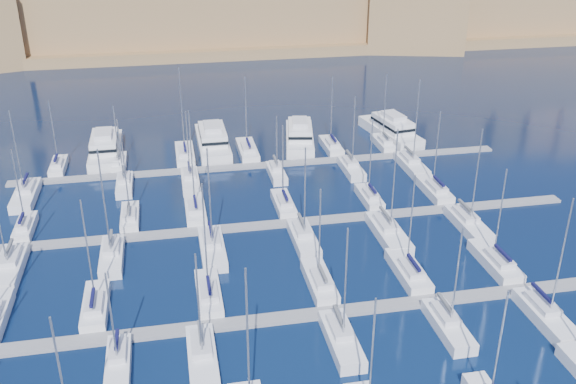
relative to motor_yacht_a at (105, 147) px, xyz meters
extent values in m
plane|color=black|center=(26.97, -41.88, -1.73)|extent=(600.00, 600.00, 0.00)
cube|color=slate|center=(26.97, -53.88, -1.53)|extent=(84.00, 2.00, 0.40)
cube|color=slate|center=(26.97, -31.88, -1.53)|extent=(84.00, 2.00, 0.40)
cube|color=slate|center=(26.97, -9.88, -1.53)|extent=(84.00, 2.00, 0.40)
cylinder|color=#9EA0A8|center=(16.29, -69.19, 7.23)|extent=(0.18, 0.18, 15.07)
cylinder|color=#9EA0A8|center=(26.55, -70.26, 5.50)|extent=(0.18, 0.18, 11.81)
cylinder|color=#9EA0A8|center=(37.91, -70.68, 5.26)|extent=(0.18, 0.18, 11.41)
cube|color=white|center=(1.75, -48.38, -1.20)|extent=(2.70, 9.00, 1.65)
cube|color=silver|center=(1.75, -49.28, -0.03)|extent=(1.89, 4.05, 0.70)
cylinder|color=#9EA0A8|center=(1.75, -47.93, 5.77)|extent=(0.18, 0.18, 12.29)
cube|color=#0E0E3B|center=(1.75, -49.73, 1.02)|extent=(0.35, 3.60, 0.35)
cube|color=white|center=(14.37, -48.34, -1.20)|extent=(2.72, 9.07, 1.65)
cube|color=silver|center=(14.37, -49.25, -0.02)|extent=(1.90, 4.08, 0.70)
cylinder|color=#9EA0A8|center=(14.37, -47.89, 6.17)|extent=(0.18, 0.18, 13.08)
cube|color=#0E0E3B|center=(14.37, -49.70, 1.03)|extent=(0.35, 3.63, 0.35)
cube|color=white|center=(27.50, -48.31, -1.20)|extent=(2.74, 9.12, 1.66)
cube|color=silver|center=(27.50, -49.23, -0.02)|extent=(1.92, 4.11, 0.70)
cylinder|color=#9EA0A8|center=(27.50, -47.86, 5.25)|extent=(0.18, 0.18, 11.24)
cube|color=#595B60|center=(27.50, -49.68, 1.03)|extent=(0.35, 3.65, 0.35)
cube|color=white|center=(38.69, -48.09, -1.19)|extent=(2.87, 9.57, 1.68)
cube|color=silver|center=(38.69, -49.05, 0.00)|extent=(2.01, 4.31, 0.70)
cylinder|color=#9EA0A8|center=(38.69, -47.61, 5.60)|extent=(0.18, 0.18, 11.89)
cube|color=#0E0E3B|center=(38.69, -49.53, 1.05)|extent=(0.35, 3.83, 0.35)
cube|color=white|center=(50.21, -47.98, -1.18)|extent=(2.94, 9.79, 1.69)
cube|color=silver|center=(50.21, -48.96, 0.01)|extent=(2.06, 4.41, 0.70)
cylinder|color=#9EA0A8|center=(50.21, -47.49, 5.49)|extent=(0.18, 0.18, 11.66)
cube|color=#0E0E3B|center=(50.21, -49.45, 1.06)|extent=(0.35, 3.92, 0.35)
cube|color=white|center=(4.68, -58.75, -1.23)|extent=(2.33, 7.76, 1.59)
cube|color=silver|center=(4.68, -57.98, -0.09)|extent=(1.63, 3.49, 0.70)
cylinder|color=#9EA0A8|center=(4.68, -59.14, 4.56)|extent=(0.18, 0.18, 10.00)
cube|color=#0E0E3B|center=(4.68, -57.59, 0.96)|extent=(0.35, 3.10, 0.35)
cube|color=white|center=(12.82, -59.54, -1.19)|extent=(2.80, 9.33, 1.67)
cube|color=silver|center=(12.82, -58.61, -0.01)|extent=(1.96, 4.20, 0.70)
cylinder|color=#9EA0A8|center=(12.82, -60.01, 5.39)|extent=(0.18, 0.18, 11.50)
cube|color=#595B60|center=(12.82, -58.14, 1.04)|extent=(0.35, 3.73, 0.35)
cube|color=white|center=(27.14, -59.50, -1.19)|extent=(2.78, 9.25, 1.66)
cube|color=silver|center=(27.14, -58.58, -0.01)|extent=(1.94, 4.16, 0.70)
cylinder|color=#9EA0A8|center=(27.14, -59.96, 5.97)|extent=(0.18, 0.18, 12.67)
cube|color=#595B60|center=(27.14, -58.11, 1.04)|extent=(0.35, 3.70, 0.35)
cube|color=white|center=(38.94, -59.32, -1.20)|extent=(2.67, 8.89, 1.64)
cube|color=silver|center=(38.94, -58.43, -0.03)|extent=(1.87, 4.00, 0.70)
cylinder|color=#9EA0A8|center=(38.94, -59.76, 5.28)|extent=(0.18, 0.18, 11.32)
cube|color=#595B60|center=(38.94, -57.99, 1.02)|extent=(0.35, 3.55, 0.35)
cube|color=white|center=(50.13, -59.78, -1.18)|extent=(2.94, 9.81, 1.69)
cube|color=silver|center=(50.13, -58.80, 0.01)|extent=(2.06, 4.41, 0.70)
cylinder|color=#9EA0A8|center=(50.13, -60.27, 6.56)|extent=(0.18, 0.18, 13.79)
cube|color=#0E0E3B|center=(50.13, -58.31, 1.06)|extent=(0.35, 3.92, 0.35)
cube|color=white|center=(-9.25, -26.99, -1.23)|extent=(2.33, 7.77, 1.59)
cube|color=silver|center=(-9.25, -27.77, -0.09)|extent=(1.63, 3.49, 0.70)
cylinder|color=#9EA0A8|center=(-9.25, -26.60, 4.92)|extent=(0.18, 0.18, 10.71)
cube|color=#0E0E3B|center=(-9.25, -28.16, 0.96)|extent=(0.35, 3.11, 0.35)
cube|color=white|center=(4.92, -26.71, -1.22)|extent=(2.50, 8.33, 1.62)
cube|color=silver|center=(4.92, -27.54, -0.06)|extent=(1.75, 3.75, 0.70)
cylinder|color=#9EA0A8|center=(4.92, -26.29, 4.88)|extent=(0.18, 0.18, 10.58)
cube|color=#595B60|center=(4.92, -27.96, 0.99)|extent=(0.35, 3.33, 0.35)
cube|color=white|center=(14.21, -26.16, -1.19)|extent=(2.83, 9.44, 1.67)
cube|color=silver|center=(14.21, -27.10, 0.00)|extent=(1.98, 4.25, 0.70)
cylinder|color=#9EA0A8|center=(14.21, -25.68, 6.77)|extent=(0.18, 0.18, 14.25)
cube|color=#0E0E3B|center=(14.21, -27.57, 1.05)|extent=(0.35, 3.78, 0.35)
cube|color=white|center=(27.24, -26.61, -1.21)|extent=(2.56, 8.52, 1.63)
cube|color=silver|center=(27.24, -27.47, -0.05)|extent=(1.79, 3.83, 0.70)
cylinder|color=#9EA0A8|center=(27.24, -26.19, 5.36)|extent=(0.18, 0.18, 11.51)
cube|color=#0E0E3B|center=(27.24, -27.89, 1.00)|extent=(0.35, 3.41, 0.35)
cube|color=white|center=(40.48, -26.82, -1.22)|extent=(2.43, 8.11, 1.61)
cube|color=silver|center=(40.48, -27.63, -0.07)|extent=(1.70, 3.65, 0.70)
cylinder|color=#9EA0A8|center=(40.48, -26.41, 5.42)|extent=(0.18, 0.18, 11.68)
cube|color=#0E0E3B|center=(40.48, -28.04, 0.98)|extent=(0.35, 3.24, 0.35)
cube|color=white|center=(51.24, -26.10, -1.19)|extent=(2.87, 9.55, 1.68)
cube|color=silver|center=(51.24, -27.05, 0.00)|extent=(2.01, 4.30, 0.70)
cylinder|color=#9EA0A8|center=(51.24, -25.62, 5.62)|extent=(0.18, 0.18, 11.93)
cube|color=#0E0E3B|center=(51.24, -27.53, 1.05)|extent=(0.35, 3.82, 0.35)
cube|color=white|center=(-9.26, -37.97, -1.17)|extent=(3.06, 10.19, 1.71)
cube|color=silver|center=(-9.26, -36.95, 0.03)|extent=(2.14, 4.59, 0.70)
cube|color=#595B60|center=(-9.26, -36.44, 1.08)|extent=(0.35, 4.08, 0.35)
cube|color=white|center=(2.96, -37.53, -1.19)|extent=(2.79, 9.31, 1.67)
cube|color=silver|center=(2.96, -36.60, -0.01)|extent=(1.95, 4.19, 0.70)
cylinder|color=#9EA0A8|center=(2.96, -38.00, 6.69)|extent=(0.18, 0.18, 14.11)
cube|color=#595B60|center=(2.96, -36.13, 1.04)|extent=(0.35, 3.72, 0.35)
cube|color=white|center=(15.67, -38.03, -1.17)|extent=(3.09, 10.31, 1.72)
cube|color=silver|center=(15.67, -37.00, 0.04)|extent=(2.17, 4.64, 0.70)
cylinder|color=#9EA0A8|center=(15.67, -38.55, 6.43)|extent=(0.18, 0.18, 13.47)
cube|color=#0E0E3B|center=(15.67, -36.48, 1.09)|extent=(0.35, 4.12, 0.35)
cube|color=white|center=(27.89, -37.65, -1.19)|extent=(2.87, 9.55, 1.68)
cube|color=silver|center=(27.89, -36.70, 0.00)|extent=(2.01, 4.30, 0.70)
cylinder|color=#9EA0A8|center=(27.89, -38.13, 5.92)|extent=(0.18, 0.18, 12.54)
cube|color=#595B60|center=(27.89, -36.22, 1.05)|extent=(0.35, 3.82, 0.35)
cube|color=white|center=(39.55, -38.37, -1.15)|extent=(3.30, 10.99, 1.75)
cube|color=silver|center=(39.55, -37.27, 0.07)|extent=(2.31, 4.94, 0.70)
cylinder|color=#9EA0A8|center=(39.55, -38.92, 6.91)|extent=(0.18, 0.18, 14.38)
cube|color=#595B60|center=(39.55, -36.72, 1.12)|extent=(0.35, 4.40, 0.35)
cube|color=white|center=(51.39, -37.93, -1.17)|extent=(3.03, 10.10, 1.71)
cube|color=silver|center=(51.39, -36.92, 0.03)|extent=(2.12, 4.55, 0.70)
cylinder|color=#9EA0A8|center=(51.39, -38.43, 6.41)|extent=(0.18, 0.18, 13.46)
cube|color=#595B60|center=(51.39, -36.41, 1.08)|extent=(0.35, 4.04, 0.35)
cube|color=white|center=(-7.56, -4.87, -1.23)|extent=(2.40, 8.00, 1.60)
cube|color=silver|center=(-7.56, -5.67, -0.08)|extent=(1.68, 3.60, 0.70)
cylinder|color=#9EA0A8|center=(-7.56, -4.47, 4.97)|extent=(0.18, 0.18, 10.80)
cube|color=#0E0E3B|center=(-7.56, -6.07, 0.97)|extent=(0.35, 3.20, 0.35)
cube|color=white|center=(2.54, -5.09, -1.24)|extent=(2.27, 7.56, 1.58)
cube|color=silver|center=(2.54, -5.85, -0.10)|extent=(1.59, 3.40, 0.70)
cylinder|color=#9EA0A8|center=(2.54, -4.72, 4.23)|extent=(0.18, 0.18, 9.35)
cube|color=#595B60|center=(2.54, -6.23, 0.95)|extent=(0.35, 3.03, 0.35)
cube|color=white|center=(13.80, -3.63, -1.16)|extent=(3.15, 10.50, 1.73)
cube|color=silver|center=(13.80, -4.68, 0.05)|extent=(2.21, 4.73, 0.70)
cylinder|color=#9EA0A8|center=(13.80, -3.10, 7.10)|extent=(0.18, 0.18, 14.79)
cube|color=#0E0E3B|center=(13.80, -5.20, 1.10)|extent=(0.35, 4.20, 0.35)
cube|color=white|center=(24.95, -3.67, -1.17)|extent=(3.12, 10.41, 1.72)
cube|color=silver|center=(24.95, -4.71, 0.04)|extent=(2.19, 4.68, 0.70)
cylinder|color=#9EA0A8|center=(24.95, -3.15, 6.02)|extent=(0.18, 0.18, 12.66)
cube|color=#0E0E3B|center=(24.95, -5.23, 1.09)|extent=(0.35, 4.16, 0.35)
cube|color=white|center=(40.33, -4.39, -1.20)|extent=(2.69, 8.96, 1.65)
cube|color=silver|center=(40.33, -5.29, -0.03)|extent=(1.88, 4.03, 0.70)
cylinder|color=#9EA0A8|center=(40.33, -3.94, 5.71)|extent=(0.18, 0.18, 12.17)
cube|color=#0E0E3B|center=(40.33, -5.74, 1.02)|extent=(0.35, 3.59, 0.35)
cube|color=white|center=(50.19, -4.81, -1.22)|extent=(2.44, 8.13, 1.61)
cube|color=silver|center=(50.19, -5.62, -0.07)|extent=(1.71, 3.66, 0.70)
cylinder|color=#9EA0A8|center=(50.19, -4.40, 5.73)|extent=(0.18, 0.18, 12.31)
cube|color=#595B60|center=(50.19, -6.03, 0.98)|extent=(0.35, 3.25, 0.35)
cube|color=white|center=(-10.97, -16.16, -1.16)|extent=(3.17, 10.57, 1.73)
cube|color=silver|center=(-10.97, -15.10, 0.05)|extent=(2.22, 4.76, 0.70)
cylinder|color=#9EA0A8|center=(-10.97, -16.69, 6.20)|extent=(0.18, 0.18, 12.99)
cube|color=#0E0E3B|center=(-10.97, -14.58, 1.10)|extent=(0.35, 4.23, 0.35)
cube|color=white|center=(3.75, -15.02, -1.22)|extent=(2.48, 8.28, 1.61)
cube|color=silver|center=(3.75, -14.19, -0.06)|extent=(1.74, 3.73, 0.70)
cylinder|color=#9EA0A8|center=(3.75, -15.43, 4.81)|extent=(0.18, 0.18, 10.44)
cube|color=#595B60|center=(3.75, -13.77, 0.99)|extent=(0.35, 3.31, 0.35)
cube|color=white|center=(14.08, -15.41, -1.20)|extent=(2.72, 9.08, 1.65)
cube|color=silver|center=(14.08, -14.51, -0.02)|extent=(1.91, 4.09, 0.70)
cylinder|color=#9EA0A8|center=(14.08, -15.87, 5.20)|extent=(0.18, 0.18, 11.14)
cube|color=#0E0E3B|center=(14.08, -14.05, 1.03)|extent=(0.35, 3.63, 0.35)
cube|color=white|center=(28.30, -14.86, -1.23)|extent=(2.39, 7.96, 1.60)
cube|color=silver|center=(28.30, -14.06, -0.08)|extent=(1.67, 3.58, 0.70)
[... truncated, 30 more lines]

